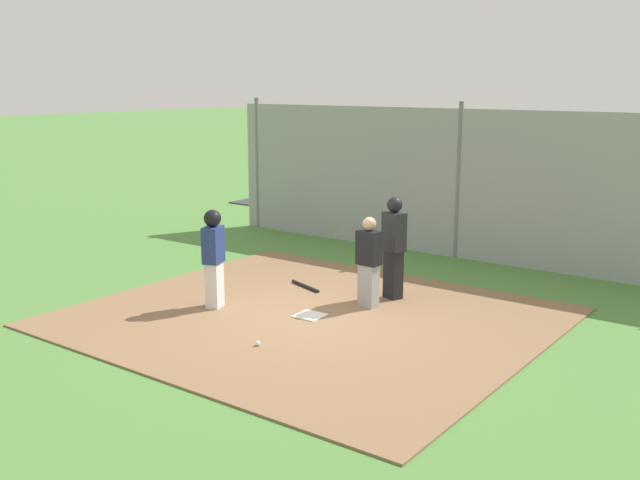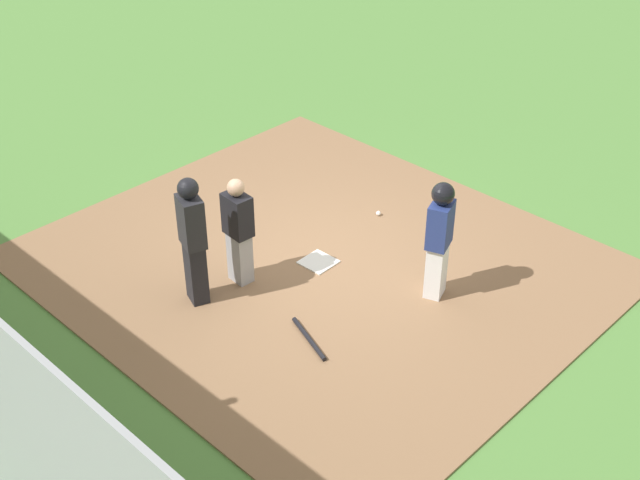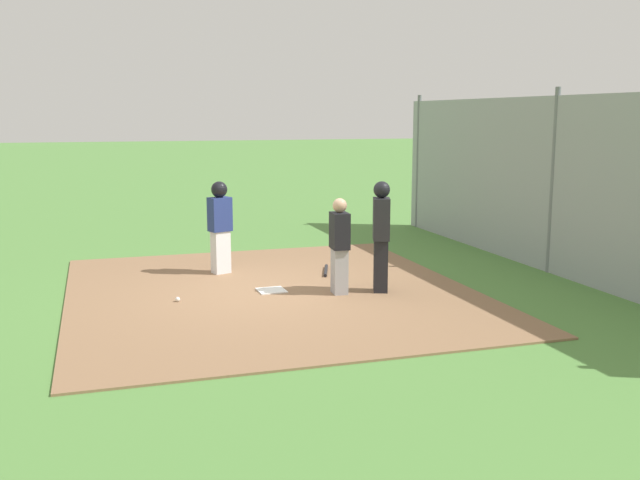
{
  "view_description": "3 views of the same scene",
  "coord_description": "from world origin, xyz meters",
  "px_view_note": "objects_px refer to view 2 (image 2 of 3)",
  "views": [
    {
      "loc": [
        -6.91,
        9.04,
        3.76
      ],
      "look_at": [
        0.71,
        -1.23,
        0.99
      ],
      "focal_mm": 41.25,
      "sensor_mm": 36.0,
      "label": 1
    },
    {
      "loc": [
        6.75,
        -6.91,
        6.72
      ],
      "look_at": [
        0.52,
        -0.5,
        0.88
      ],
      "focal_mm": 47.41,
      "sensor_mm": 36.0,
      "label": 2
    },
    {
      "loc": [
        -11.1,
        2.65,
        2.86
      ],
      "look_at": [
        -0.24,
        -0.76,
        0.87
      ],
      "focal_mm": 40.36,
      "sensor_mm": 36.0,
      "label": 3
    }
  ],
  "objects_px": {
    "catcher": "(238,230)",
    "runner": "(440,233)",
    "umpire": "(193,238)",
    "baseball": "(378,213)",
    "baseball_bat": "(309,339)",
    "home_plate": "(318,262)"
  },
  "relations": [
    {
      "from": "home_plate",
      "to": "runner",
      "type": "xyz_separation_m",
      "value": [
        1.6,
        0.55,
        0.94
      ]
    },
    {
      "from": "home_plate",
      "to": "catcher",
      "type": "height_order",
      "value": "catcher"
    },
    {
      "from": "umpire",
      "to": "baseball_bat",
      "type": "xyz_separation_m",
      "value": [
        1.63,
        0.41,
        -0.92
      ]
    },
    {
      "from": "baseball",
      "to": "baseball_bat",
      "type": "bearing_deg",
      "value": -65.0
    },
    {
      "from": "runner",
      "to": "baseball",
      "type": "distance_m",
      "value": 2.26
    },
    {
      "from": "baseball",
      "to": "runner",
      "type": "bearing_deg",
      "value": -28.36
    },
    {
      "from": "umpire",
      "to": "baseball_bat",
      "type": "bearing_deg",
      "value": -56.8
    },
    {
      "from": "baseball_bat",
      "to": "baseball",
      "type": "xyz_separation_m",
      "value": [
        -1.31,
        2.82,
        0.01
      ]
    },
    {
      "from": "baseball_bat",
      "to": "baseball",
      "type": "distance_m",
      "value": 3.11
    },
    {
      "from": "umpire",
      "to": "runner",
      "type": "bearing_deg",
      "value": -24.47
    },
    {
      "from": "home_plate",
      "to": "baseball_bat",
      "type": "distance_m",
      "value": 1.68
    },
    {
      "from": "catcher",
      "to": "runner",
      "type": "bearing_deg",
      "value": -48.77
    },
    {
      "from": "home_plate",
      "to": "umpire",
      "type": "relative_size",
      "value": 0.25
    },
    {
      "from": "home_plate",
      "to": "runner",
      "type": "distance_m",
      "value": 1.93
    },
    {
      "from": "catcher",
      "to": "umpire",
      "type": "distance_m",
      "value": 0.7
    },
    {
      "from": "runner",
      "to": "baseball",
      "type": "bearing_deg",
      "value": -48.39
    },
    {
      "from": "umpire",
      "to": "runner",
      "type": "height_order",
      "value": "umpire"
    },
    {
      "from": "home_plate",
      "to": "baseball",
      "type": "xyz_separation_m",
      "value": [
        -0.22,
        1.53,
        0.03
      ]
    },
    {
      "from": "home_plate",
      "to": "runner",
      "type": "relative_size",
      "value": 0.26
    },
    {
      "from": "umpire",
      "to": "baseball",
      "type": "relative_size",
      "value": 24.23
    },
    {
      "from": "umpire",
      "to": "baseball",
      "type": "xyz_separation_m",
      "value": [
        0.32,
        3.22,
        -0.91
      ]
    },
    {
      "from": "catcher",
      "to": "runner",
      "type": "relative_size",
      "value": 0.92
    }
  ]
}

